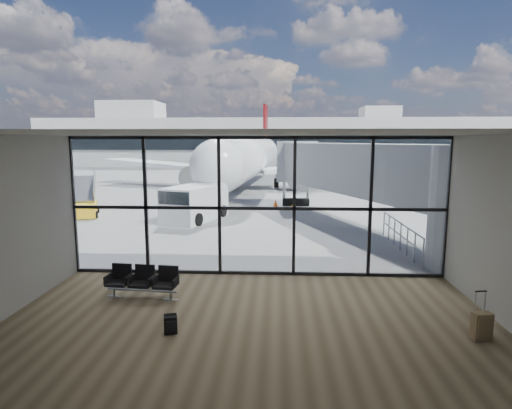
# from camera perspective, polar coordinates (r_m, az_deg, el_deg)

# --- Properties ---
(ground) EXTENTS (220.00, 220.00, 0.00)m
(ground) POSITION_cam_1_polar(r_m,az_deg,el_deg) (53.68, 2.19, 3.89)
(ground) COLOR slate
(ground) RESTS_ON ground
(lounge_shell) EXTENTS (12.02, 8.01, 4.51)m
(lounge_shell) POSITION_cam_1_polar(r_m,az_deg,el_deg) (8.89, -1.44, -2.50)
(lounge_shell) COLOR brown
(lounge_shell) RESTS_ON ground
(glass_curtain_wall) EXTENTS (12.10, 0.12, 4.50)m
(glass_curtain_wall) POSITION_cam_1_polar(r_m,az_deg,el_deg) (13.68, 0.08, -0.31)
(glass_curtain_wall) COLOR white
(glass_curtain_wall) RESTS_ON ground
(jet_bridge) EXTENTS (8.00, 16.50, 4.33)m
(jet_bridge) POSITION_cam_1_polar(r_m,az_deg,el_deg) (21.06, 14.53, 3.93)
(jet_bridge) COLOR #929497
(jet_bridge) RESTS_ON ground
(apron_railing) EXTENTS (0.06, 5.46, 1.11)m
(apron_railing) POSITION_cam_1_polar(r_m,az_deg,el_deg) (18.07, 18.73, -3.52)
(apron_railing) COLOR gray
(apron_railing) RESTS_ON ground
(far_terminal) EXTENTS (80.00, 12.20, 11.00)m
(far_terminal) POSITION_cam_1_polar(r_m,az_deg,el_deg) (75.48, 1.98, 8.43)
(far_terminal) COLOR #B4B3AF
(far_terminal) RESTS_ON ground
(tree_0) EXTENTS (4.95, 4.95, 7.12)m
(tree_0) POSITION_cam_1_polar(r_m,az_deg,el_deg) (96.93, -25.46, 7.89)
(tree_0) COLOR #382619
(tree_0) RESTS_ON ground
(tree_1) EXTENTS (5.61, 5.61, 8.07)m
(tree_1) POSITION_cam_1_polar(r_m,az_deg,el_deg) (94.25, -22.24, 8.47)
(tree_1) COLOR #382619
(tree_1) RESTS_ON ground
(tree_2) EXTENTS (6.27, 6.27, 9.03)m
(tree_2) POSITION_cam_1_polar(r_m,az_deg,el_deg) (91.90, -18.83, 9.04)
(tree_2) COLOR #382619
(tree_2) RESTS_ON ground
(tree_3) EXTENTS (4.95, 4.95, 7.12)m
(tree_3) POSITION_cam_1_polar(r_m,az_deg,el_deg) (89.86, -15.19, 8.43)
(tree_3) COLOR #382619
(tree_3) RESTS_ON ground
(tree_4) EXTENTS (5.61, 5.61, 8.07)m
(tree_4) POSITION_cam_1_polar(r_m,az_deg,el_deg) (88.20, -11.45, 8.96)
(tree_4) COLOR #382619
(tree_4) RESTS_ON ground
(tree_5) EXTENTS (6.27, 6.27, 9.03)m
(tree_5) POSITION_cam_1_polar(r_m,az_deg,el_deg) (86.93, -7.58, 9.48)
(tree_5) COLOR #382619
(tree_5) RESTS_ON ground
(seating_row) EXTENTS (2.02, 0.75, 0.90)m
(seating_row) POSITION_cam_1_polar(r_m,az_deg,el_deg) (12.53, -14.80, -9.68)
(seating_row) COLOR gray
(seating_row) RESTS_ON ground
(backpack) EXTENTS (0.34, 0.33, 0.45)m
(backpack) POSITION_cam_1_polar(r_m,az_deg,el_deg) (10.25, -11.32, -15.43)
(backpack) COLOR black
(backpack) RESTS_ON ground
(suitcase) EXTENTS (0.43, 0.34, 1.09)m
(suitcase) POSITION_cam_1_polar(r_m,az_deg,el_deg) (10.93, 27.90, -14.11)
(suitcase) COLOR brown
(suitcase) RESTS_ON ground
(airliner) EXTENTS (29.68, 34.43, 8.87)m
(airliner) POSITION_cam_1_polar(r_m,az_deg,el_deg) (40.95, -0.78, 6.23)
(airliner) COLOR white
(airliner) RESTS_ON ground
(service_van) EXTENTS (3.22, 4.78, 1.91)m
(service_van) POSITION_cam_1_polar(r_m,az_deg,el_deg) (23.62, -8.23, 0.25)
(service_van) COLOR silver
(service_van) RESTS_ON ground
(belt_loader) EXTENTS (2.72, 4.65, 2.03)m
(belt_loader) POSITION_cam_1_polar(r_m,az_deg,el_deg) (37.20, -4.86, 2.85)
(belt_loader) COLOR black
(belt_loader) RESTS_ON ground
(mobile_stairs) EXTENTS (2.47, 3.46, 2.22)m
(mobile_stairs) POSITION_cam_1_polar(r_m,az_deg,el_deg) (26.77, -22.10, -0.29)
(mobile_stairs) COLOR yellow
(mobile_stairs) RESTS_ON ground
(traffic_cone_a) EXTENTS (0.45, 0.45, 0.64)m
(traffic_cone_a) POSITION_cam_1_polar(r_m,az_deg,el_deg) (27.32, 2.62, 0.01)
(traffic_cone_a) COLOR #FF590D
(traffic_cone_a) RESTS_ON ground
(traffic_cone_b) EXTENTS (0.41, 0.41, 0.59)m
(traffic_cone_b) POSITION_cam_1_polar(r_m,az_deg,el_deg) (28.70, 5.01, 0.35)
(traffic_cone_b) COLOR orange
(traffic_cone_b) RESTS_ON ground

